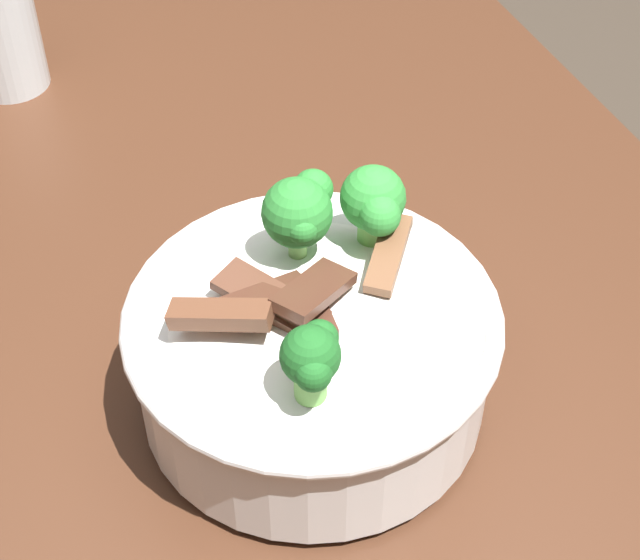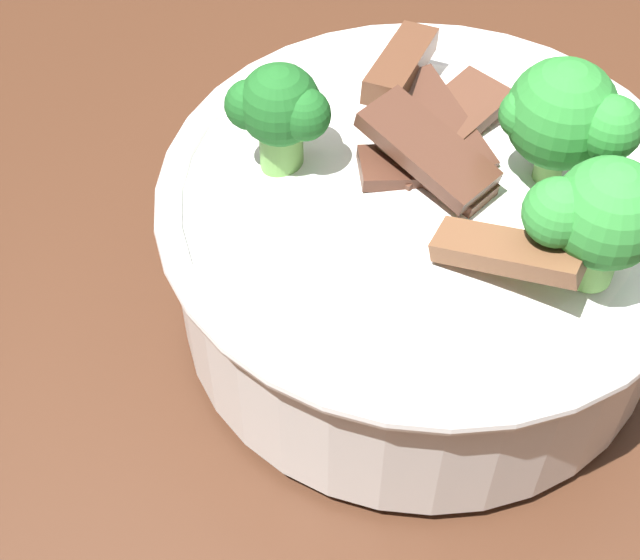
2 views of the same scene
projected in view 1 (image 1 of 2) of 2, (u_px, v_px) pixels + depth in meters
The scene contains 3 objects.
dining_table at pixel (155, 494), 0.77m from camera, with size 1.48×0.96×0.74m.
rice_bowl at pixel (313, 341), 0.65m from camera, with size 0.24×0.24×0.15m.
drinking_glass at pixel (0, 31), 0.92m from camera, with size 0.07×0.07×0.13m.
Camera 1 is at (0.45, -0.04, 1.29)m, focal length 57.67 mm.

